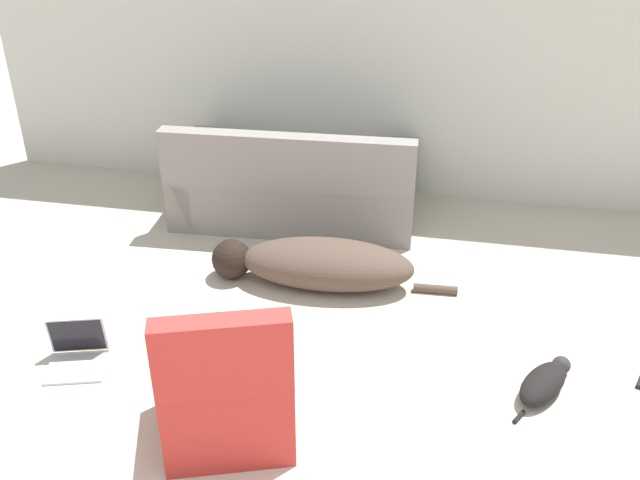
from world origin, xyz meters
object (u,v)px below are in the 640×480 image
object	(u,v)px
cat	(545,382)
laptop_open	(77,349)
couch	(295,187)
dog	(318,264)
side_chair	(227,390)

from	to	relation	value
cat	laptop_open	xyz separation A→B (m)	(-2.62, -0.24, 0.02)
couch	dog	size ratio (longest dim) A/B	1.13
cat	couch	bearing A→B (deg)	75.63
couch	cat	bearing A→B (deg)	132.89
laptop_open	side_chair	bearing A→B (deg)	-37.60
dog	laptop_open	world-z (taller)	dog
side_chair	couch	bearing A→B (deg)	-104.08
couch	side_chair	bearing A→B (deg)	92.25
couch	side_chair	xyz separation A→B (m)	(0.21, -2.39, 0.03)
dog	cat	distance (m)	1.65
couch	side_chair	distance (m)	2.40
dog	side_chair	xyz separation A→B (m)	(-0.16, -1.48, 0.14)
cat	side_chair	world-z (taller)	side_chair
couch	laptop_open	world-z (taller)	couch
couch	cat	distance (m)	2.51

